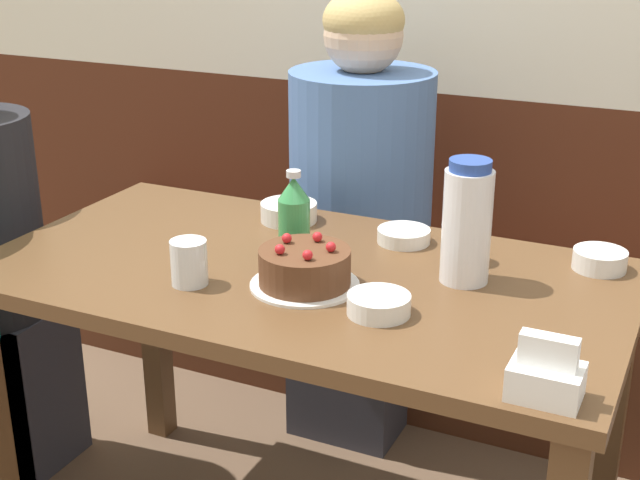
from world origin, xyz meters
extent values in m
cube|color=#4C2314|center=(0.00, 1.05, 0.45)|extent=(4.80, 0.04, 0.91)
cube|color=#472314|center=(0.00, 0.83, 0.23)|extent=(2.39, 0.38, 0.46)
cube|color=brown|center=(0.00, 0.00, 0.72)|extent=(1.32, 0.71, 0.03)
cube|color=brown|center=(-0.61, 0.31, 0.35)|extent=(0.06, 0.06, 0.70)
cube|color=brown|center=(0.61, 0.31, 0.35)|extent=(0.06, 0.06, 0.70)
cylinder|color=white|center=(0.04, -0.07, 0.74)|extent=(0.22, 0.22, 0.01)
cylinder|color=#56331E|center=(0.04, -0.07, 0.78)|extent=(0.18, 0.18, 0.07)
sphere|color=red|center=(-0.01, -0.06, 0.82)|extent=(0.02, 0.02, 0.02)
sphere|color=red|center=(0.01, -0.11, 0.82)|extent=(0.02, 0.02, 0.02)
sphere|color=red|center=(0.07, -0.12, 0.82)|extent=(0.02, 0.02, 0.02)
sphere|color=red|center=(0.09, -0.06, 0.82)|extent=(0.02, 0.02, 0.02)
sphere|color=red|center=(0.05, -0.02, 0.82)|extent=(0.02, 0.02, 0.02)
cylinder|color=white|center=(0.32, 0.09, 0.85)|extent=(0.10, 0.10, 0.23)
cylinder|color=#28479E|center=(0.32, 0.09, 0.98)|extent=(0.08, 0.08, 0.02)
cylinder|color=#388E4C|center=(-0.05, 0.06, 0.80)|extent=(0.07, 0.07, 0.13)
cone|color=#388E4C|center=(-0.05, 0.06, 0.89)|extent=(0.07, 0.07, 0.05)
cylinder|color=silver|center=(-0.05, 0.06, 0.92)|extent=(0.03, 0.03, 0.01)
cube|color=white|center=(0.56, -0.30, 0.76)|extent=(0.11, 0.08, 0.05)
cube|color=white|center=(0.56, -0.30, 0.82)|extent=(0.09, 0.03, 0.05)
cylinder|color=white|center=(0.55, 0.26, 0.76)|extent=(0.11, 0.11, 0.04)
cylinder|color=white|center=(-0.16, 0.25, 0.76)|extent=(0.13, 0.13, 0.04)
cylinder|color=white|center=(0.22, -0.13, 0.76)|extent=(0.12, 0.12, 0.04)
cylinder|color=white|center=(0.14, 0.23, 0.75)|extent=(0.12, 0.12, 0.03)
cylinder|color=silver|center=(0.28, 0.19, 0.78)|extent=(0.06, 0.06, 0.10)
cylinder|color=silver|center=(-0.17, -0.16, 0.78)|extent=(0.07, 0.07, 0.09)
cube|color=#33333D|center=(-0.13, 0.62, 0.23)|extent=(0.30, 0.34, 0.45)
cylinder|color=#4C70AD|center=(-0.13, 0.62, 0.74)|extent=(0.39, 0.39, 0.58)
sphere|color=beige|center=(-0.13, 0.62, 1.13)|extent=(0.21, 0.21, 0.21)
ellipsoid|color=tan|center=(-0.13, 0.62, 1.16)|extent=(0.21, 0.21, 0.15)
camera|label=1|loc=(0.75, -1.51, 1.45)|focal=50.00mm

